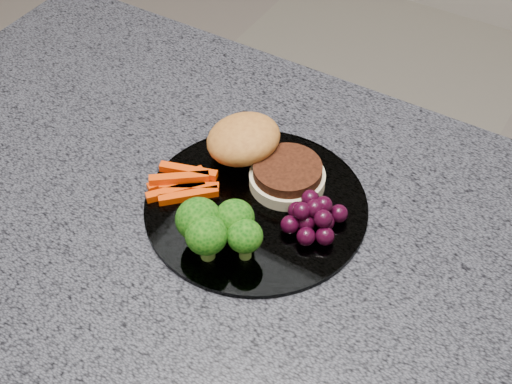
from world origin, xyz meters
TOP-DOWN VIEW (x-y plane):
  - countertop at (0.00, 0.00)m, footprint 1.20×0.60m
  - plate at (-0.08, 0.03)m, footprint 0.26×0.26m
  - burger at (-0.11, 0.08)m, footprint 0.16×0.10m
  - carrot_sticks at (-0.17, 0.01)m, footprint 0.08×0.08m
  - broccoli at (-0.08, -0.05)m, footprint 0.10×0.08m
  - grape_bunch at (-0.01, 0.03)m, footprint 0.07×0.07m

SIDE VIEW (x-z plane):
  - countertop at x=0.00m, z-range 0.86..0.90m
  - plate at x=-0.08m, z-range 0.90..0.91m
  - carrot_sticks at x=-0.17m, z-range 0.90..0.92m
  - grape_bunch at x=-0.01m, z-range 0.90..0.94m
  - burger at x=-0.11m, z-range 0.90..0.95m
  - broccoli at x=-0.08m, z-range 0.91..0.97m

